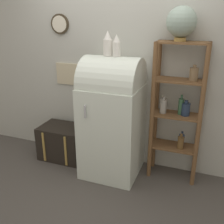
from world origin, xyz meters
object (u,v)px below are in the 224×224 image
object	(u,v)px
vase_center	(117,46)
vase_left	(108,44)
refrigerator	(112,115)
globe	(181,22)
suitcase_trunk	(63,142)

from	to	relation	value
vase_center	vase_left	bearing A→B (deg)	177.73
refrigerator	globe	size ratio (longest dim) A/B	4.16
vase_center	globe	bearing A→B (deg)	15.44
globe	refrigerator	bearing A→B (deg)	-165.03
refrigerator	vase_left	bearing A→B (deg)	169.68
refrigerator	globe	xyz separation A→B (m)	(0.70, 0.19, 1.08)
suitcase_trunk	vase_center	xyz separation A→B (m)	(0.82, -0.07, 1.37)
refrigerator	vase_left	world-z (taller)	vase_left
globe	vase_left	size ratio (longest dim) A/B	1.30
vase_left	suitcase_trunk	bearing A→B (deg)	174.51
globe	vase_left	bearing A→B (deg)	-166.93
suitcase_trunk	globe	xyz separation A→B (m)	(1.48, 0.11, 1.63)
suitcase_trunk	vase_left	size ratio (longest dim) A/B	2.23
vase_left	vase_center	size ratio (longest dim) A/B	1.15
globe	vase_left	distance (m)	0.82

